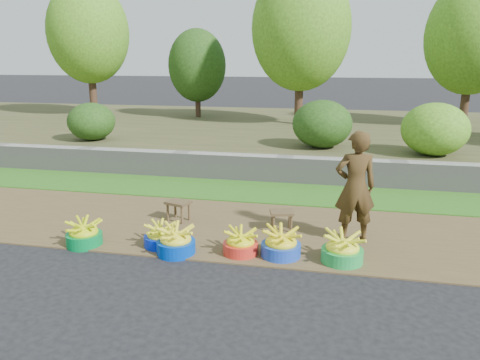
% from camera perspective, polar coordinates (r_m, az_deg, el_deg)
% --- Properties ---
extents(ground_plane, '(120.00, 120.00, 0.00)m').
position_cam_1_polar(ground_plane, '(5.88, 0.69, -10.43)').
color(ground_plane, black).
rests_on(ground_plane, ground).
extents(dirt_shoulder, '(80.00, 2.50, 0.02)m').
position_cam_1_polar(dirt_shoulder, '(7.01, 2.70, -6.11)').
color(dirt_shoulder, brown).
rests_on(dirt_shoulder, ground).
extents(grass_verge, '(80.00, 1.50, 0.04)m').
position_cam_1_polar(grass_verge, '(8.89, 4.81, -1.57)').
color(grass_verge, '#316F1C').
rests_on(grass_verge, ground).
extents(retaining_wall, '(80.00, 0.35, 0.55)m').
position_cam_1_polar(retaining_wall, '(9.64, 5.48, 1.27)').
color(retaining_wall, gray).
rests_on(retaining_wall, ground).
extents(earth_bank, '(80.00, 10.00, 0.50)m').
position_cam_1_polar(earth_bank, '(14.44, 7.76, 5.56)').
color(earth_bank, '#484727').
rests_on(earth_bank, ground).
extents(vegetation, '(35.99, 7.69, 4.69)m').
position_cam_1_polar(vegetation, '(14.45, 14.09, 15.58)').
color(vegetation, '#3C271A').
rests_on(vegetation, earth_bank).
extents(basin_a, '(0.49, 0.49, 0.36)m').
position_cam_1_polar(basin_a, '(6.77, -18.49, -6.29)').
color(basin_a, '#007934').
rests_on(basin_a, ground).
extents(basin_b, '(0.45, 0.45, 0.34)m').
position_cam_1_polar(basin_b, '(6.46, -9.65, -6.81)').
color(basin_b, '#0220D0').
rests_on(basin_b, ground).
extents(basin_c, '(0.51, 0.51, 0.38)m').
position_cam_1_polar(basin_c, '(6.21, -7.82, -7.46)').
color(basin_c, '#0036B7').
rests_on(basin_c, ground).
extents(basin_d, '(0.46, 0.46, 0.34)m').
position_cam_1_polar(basin_d, '(6.14, 0.07, -7.76)').
color(basin_d, red).
rests_on(basin_d, ground).
extents(basin_e, '(0.51, 0.51, 0.38)m').
position_cam_1_polar(basin_e, '(6.08, 5.01, -7.85)').
color(basin_e, blue).
rests_on(basin_e, ground).
extents(basin_f, '(0.52, 0.52, 0.39)m').
position_cam_1_polar(basin_f, '(6.03, 12.37, -8.32)').
color(basin_f, green).
rests_on(basin_f, ground).
extents(stool_left, '(0.43, 0.37, 0.32)m').
position_cam_1_polar(stool_left, '(7.36, -7.53, -3.06)').
color(stool_left, brown).
rests_on(stool_left, dirt_shoulder).
extents(stool_right, '(0.39, 0.33, 0.30)m').
position_cam_1_polar(stool_right, '(6.91, 5.11, -4.28)').
color(stool_right, brown).
rests_on(stool_right, dirt_shoulder).
extents(vendor_woman, '(0.64, 0.49, 1.55)m').
position_cam_1_polar(vendor_woman, '(6.54, 13.87, -0.83)').
color(vendor_woman, black).
rests_on(vendor_woman, dirt_shoulder).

